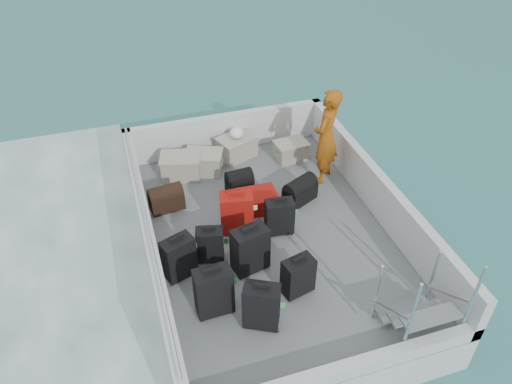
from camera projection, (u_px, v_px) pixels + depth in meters
ground at (269, 263)px, 7.77m from camera, size 160.00×160.00×0.00m
ferry_hull at (269, 249)px, 7.58m from camera, size 3.60×5.00×0.60m
deck at (270, 234)px, 7.39m from camera, size 3.30×4.70×0.02m
deck_fittings at (301, 224)px, 6.99m from camera, size 3.60×5.00×0.90m
suitcase_0 at (214, 292)px, 6.06m from camera, size 0.46×0.27×0.70m
suitcase_1 at (179, 258)px, 6.56m from camera, size 0.48×0.37×0.63m
suitcase_2 at (210, 245)px, 6.82m from camera, size 0.41×0.30×0.54m
suitcase_3 at (261, 307)px, 5.92m from camera, size 0.49×0.42×0.65m
suitcase_4 at (250, 250)px, 6.63m from camera, size 0.52×0.37×0.70m
suitcase_5 at (237, 213)px, 7.25m from camera, size 0.52×0.38×0.65m
suitcase_6 at (298, 277)px, 6.35m from camera, size 0.45×0.32×0.56m
suitcase_7 at (279, 217)px, 7.24m from camera, size 0.43×0.28×0.57m
suitcase_8 at (254, 201)px, 7.76m from camera, size 0.72×0.49×0.28m
duffel_0 at (166, 200)px, 7.76m from camera, size 0.55×0.37×0.32m
duffel_1 at (240, 184)px, 8.08m from camera, size 0.44×0.33×0.32m
duffel_2 at (300, 192)px, 7.91m from camera, size 0.61×0.50×0.32m
crate_0 at (181, 167)px, 8.40m from camera, size 0.71×0.58×0.38m
crate_1 at (204, 163)px, 8.51m from camera, size 0.70×0.60×0.35m
crate_2 at (237, 148)px, 8.86m from camera, size 0.73×0.62×0.37m
crate_3 at (291, 151)px, 8.82m from camera, size 0.55×0.41×0.32m
yellow_bag at (290, 144)px, 9.09m from camera, size 0.28×0.26×0.22m
white_bag at (236, 134)px, 8.69m from camera, size 0.24×0.24×0.18m
passenger at (326, 137)px, 7.97m from camera, size 0.70×0.70×1.64m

